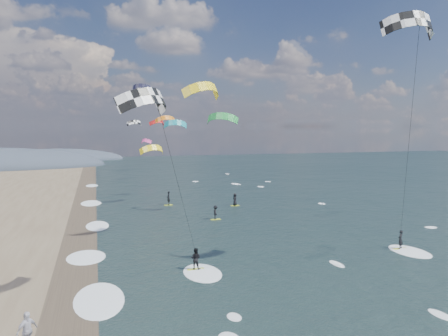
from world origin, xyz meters
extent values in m
plane|color=black|center=(0.00, 0.00, 0.00)|extent=(260.00, 260.00, 0.00)
cube|color=#382D23|center=(-12.00, 10.00, 0.00)|extent=(3.00, 240.00, 0.00)
ellipsoid|color=#3D4756|center=(-22.00, 120.00, 0.00)|extent=(40.00, 18.00, 7.00)
cube|color=#D3E728|center=(13.70, 9.99, 0.03)|extent=(1.26, 0.38, 0.05)
imported|color=black|center=(13.70, 9.99, 0.83)|extent=(0.67, 0.61, 1.55)
ellipsoid|color=white|center=(14.00, 9.19, 0.00)|extent=(2.60, 4.20, 0.12)
cylinder|color=black|center=(11.70, 6.99, 9.17)|extent=(0.02, 0.02, 17.32)
cube|color=#D3E728|center=(-3.79, 9.70, 0.03)|extent=(1.21, 0.37, 0.06)
imported|color=black|center=(-3.79, 9.70, 0.82)|extent=(0.94, 0.89, 1.53)
ellipsoid|color=white|center=(-3.49, 8.90, 0.00)|extent=(2.60, 4.20, 0.12)
cylinder|color=black|center=(-5.54, 6.70, 6.56)|extent=(0.02, 0.02, 12.61)
cube|color=#D3E728|center=(2.02, 25.49, 0.03)|extent=(1.10, 0.35, 0.05)
imported|color=black|center=(2.02, 25.49, 0.81)|extent=(0.59, 1.00, 1.52)
cube|color=#D3E728|center=(6.63, 32.89, 0.03)|extent=(1.10, 0.35, 0.05)
imported|color=black|center=(6.63, 32.89, 0.83)|extent=(0.79, 0.91, 1.57)
cube|color=#D3E728|center=(-1.51, 35.72, 0.03)|extent=(1.10, 0.35, 0.05)
imported|color=black|center=(-1.51, 35.72, 0.92)|extent=(0.43, 0.64, 1.75)
ellipsoid|color=white|center=(-10.80, 6.00, 0.00)|extent=(2.40, 5.40, 0.11)
ellipsoid|color=white|center=(-10.80, 15.00, 0.00)|extent=(2.40, 5.40, 0.11)
ellipsoid|color=white|center=(-10.80, 26.00, 0.00)|extent=(2.40, 5.40, 0.11)
ellipsoid|color=white|center=(-10.80, 40.00, 0.00)|extent=(2.40, 5.40, 0.11)
ellipsoid|color=white|center=(-10.80, 58.00, 0.00)|extent=(2.40, 5.40, 0.11)
imported|color=silver|center=(-13.64, 0.96, 0.89)|extent=(1.06, 1.04, 1.79)
camera|label=1|loc=(-10.41, -19.89, 10.18)|focal=35.00mm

